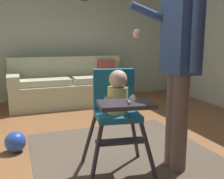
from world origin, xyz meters
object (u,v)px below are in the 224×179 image
at_px(couch, 70,86).
at_px(adult_standing, 179,63).
at_px(high_chair, 117,103).
at_px(toy_ball, 15,142).

xyz_separation_m(couch, adult_standing, (0.39, -2.80, 0.64)).
relative_size(couch, adult_standing, 1.25).
xyz_separation_m(high_chair, toy_ball, (-0.83, 0.80, -0.53)).
bearing_deg(couch, toy_ball, -27.11).
xyz_separation_m(adult_standing, toy_ball, (-1.37, 0.87, -0.86)).
bearing_deg(high_chair, adult_standing, 91.80).
bearing_deg(toy_ball, adult_standing, -32.47).
height_order(high_chair, toy_ball, high_chair).
bearing_deg(adult_standing, couch, -74.90).
relative_size(high_chair, toy_ball, 4.24).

